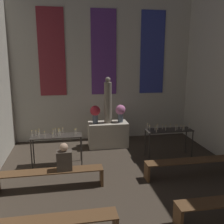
% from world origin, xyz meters
% --- Properties ---
extents(wall_back, '(6.78, 0.16, 5.37)m').
position_xyz_m(wall_back, '(0.00, 10.62, 2.71)').
color(wall_back, beige).
rests_on(wall_back, ground_plane).
extents(altar, '(1.35, 0.67, 0.86)m').
position_xyz_m(altar, '(0.00, 9.63, 0.43)').
color(altar, '#BCB29E').
rests_on(altar, ground_plane).
extents(statue, '(0.25, 0.25, 1.57)m').
position_xyz_m(statue, '(0.00, 9.63, 1.60)').
color(statue, gray).
rests_on(statue, altar).
extents(flower_vase_left, '(0.34, 0.34, 0.61)m').
position_xyz_m(flower_vase_left, '(-0.44, 9.63, 1.24)').
color(flower_vase_left, '#4C5666').
rests_on(flower_vase_left, altar).
extents(flower_vase_right, '(0.34, 0.34, 0.61)m').
position_xyz_m(flower_vase_right, '(0.44, 9.63, 1.24)').
color(flower_vase_right, '#4C5666').
rests_on(flower_vase_right, altar).
extents(candle_rack_left, '(1.43, 0.48, 1.09)m').
position_xyz_m(candle_rack_left, '(-1.70, 8.34, 0.78)').
color(candle_rack_left, '#332D28').
rests_on(candle_rack_left, ground_plane).
extents(candle_rack_right, '(1.43, 0.48, 1.08)m').
position_xyz_m(candle_rack_right, '(1.69, 8.33, 0.78)').
color(candle_rack_right, '#332D28').
rests_on(candle_rack_right, ground_plane).
extents(pew_back_left, '(2.49, 0.36, 0.45)m').
position_xyz_m(pew_back_left, '(-1.80, 7.02, 0.34)').
color(pew_back_left, brown).
rests_on(pew_back_left, ground_plane).
extents(pew_back_right, '(2.49, 0.36, 0.45)m').
position_xyz_m(pew_back_right, '(1.80, 7.02, 0.34)').
color(pew_back_right, brown).
rests_on(pew_back_right, ground_plane).
extents(person_seated, '(0.36, 0.24, 0.66)m').
position_xyz_m(person_seated, '(-1.46, 7.02, 0.74)').
color(person_seated, '#4C4238').
rests_on(person_seated, pew_back_left).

